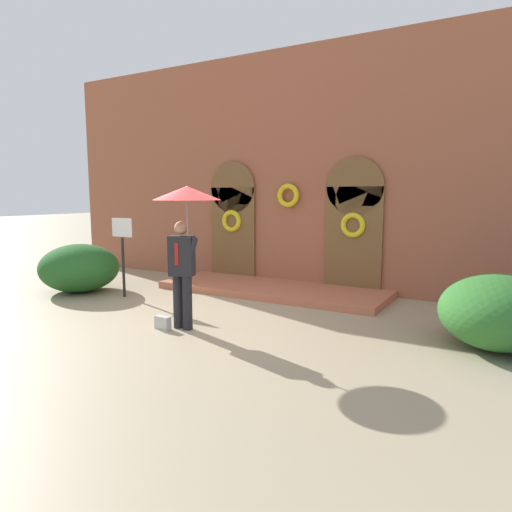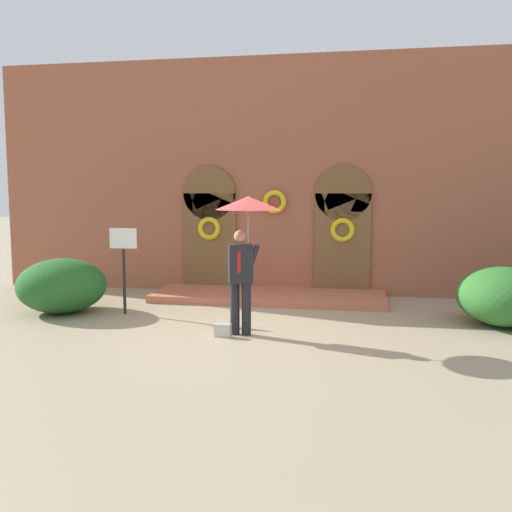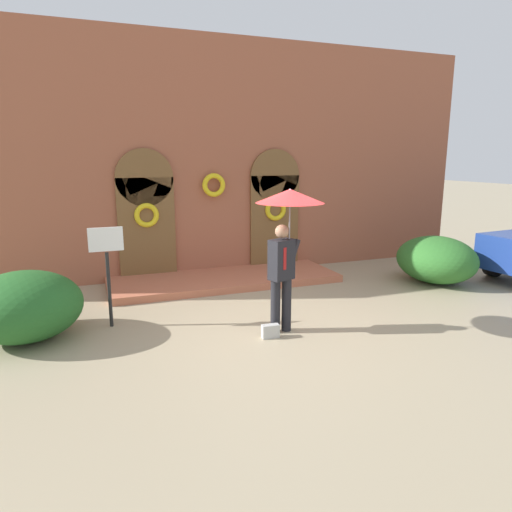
# 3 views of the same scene
# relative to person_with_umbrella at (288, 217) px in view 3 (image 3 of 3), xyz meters

# --- Properties ---
(ground_plane) EXTENTS (80.00, 80.00, 0.00)m
(ground_plane) POSITION_rel_person_with_umbrella_xyz_m (-0.11, 0.16, -1.91)
(ground_plane) COLOR tan
(building_facade) EXTENTS (14.00, 2.30, 5.60)m
(building_facade) POSITION_rel_person_with_umbrella_xyz_m (-0.11, 4.31, 0.76)
(building_facade) COLOR #9E563D
(building_facade) RESTS_ON ground
(person_with_umbrella) EXTENTS (1.10, 1.10, 2.36)m
(person_with_umbrella) POSITION_rel_person_with_umbrella_xyz_m (0.00, 0.00, 0.00)
(person_with_umbrella) COLOR black
(person_with_umbrella) RESTS_ON ground
(handbag) EXTENTS (0.29, 0.14, 0.22)m
(handbag) POSITION_rel_person_with_umbrella_xyz_m (-0.37, -0.20, -1.80)
(handbag) COLOR #B7B7B2
(handbag) RESTS_ON ground
(sign_post) EXTENTS (0.56, 0.06, 1.72)m
(sign_post) POSITION_rel_person_with_umbrella_xyz_m (-2.74, 1.24, -0.75)
(sign_post) COLOR black
(sign_post) RESTS_ON ground
(shrub_left) EXTENTS (1.77, 1.77, 1.10)m
(shrub_left) POSITION_rel_person_with_umbrella_xyz_m (-4.03, 1.13, -1.36)
(shrub_left) COLOR #235B23
(shrub_left) RESTS_ON ground
(shrub_right) EXTENTS (1.67, 1.95, 1.07)m
(shrub_right) POSITION_rel_person_with_umbrella_xyz_m (4.50, 1.56, -1.38)
(shrub_right) COLOR #2D6B28
(shrub_right) RESTS_ON ground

